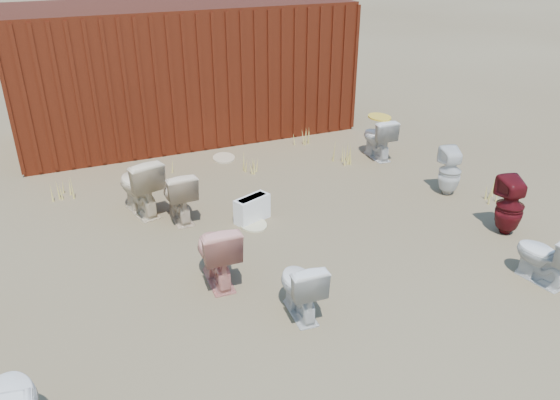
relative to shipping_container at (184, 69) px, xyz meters
name	(u,v)px	position (x,y,z in m)	size (l,w,h in m)	color
ground	(300,262)	(0.00, -5.20, -1.20)	(100.00, 100.00, 0.00)	brown
shipping_container	(184,69)	(0.00, 0.00, 0.00)	(6.00, 2.40, 2.40)	#4C1A0C
toilet_front_pink	(216,252)	(-1.01, -5.19, -0.82)	(0.43, 0.75, 0.76)	#DC8B7F
toilet_front_c	(300,286)	(-0.41, -6.08, -0.87)	(0.37, 0.65, 0.66)	silver
toilet_front_maroon	(510,206)	(2.76, -5.61, -0.81)	(0.35, 0.36, 0.77)	#550E13
toilet_front_e	(544,256)	(2.31, -6.60, -0.88)	(0.36, 0.63, 0.65)	silver
toilet_back_beige_left	(178,195)	(-1.04, -3.57, -0.84)	(0.40, 0.71, 0.72)	beige
toilet_back_beige_right	(139,185)	(-1.49, -3.18, -0.79)	(0.46, 0.81, 0.83)	beige
toilet_back_yellowlid	(378,138)	(2.64, -2.69, -0.84)	(0.40, 0.70, 0.72)	silver
toilet_back_e	(450,171)	(2.83, -4.36, -0.84)	(0.32, 0.33, 0.72)	white
yellow_lid	(380,117)	(2.64, -2.69, -0.47)	(0.36, 0.45, 0.03)	gold
loose_tank	(252,209)	(-0.15, -4.01, -1.02)	(0.50, 0.20, 0.35)	white
loose_lid_near	(224,158)	(0.18, -1.70, -1.19)	(0.38, 0.49, 0.02)	#C3B48D
loose_lid_far	(253,224)	(-0.20, -4.12, -1.19)	(0.36, 0.47, 0.02)	beige
weed_clump_a	(63,188)	(-2.46, -2.24, -1.04)	(0.36, 0.36, 0.31)	gold
weed_clump_b	(253,163)	(0.45, -2.40, -1.06)	(0.32, 0.32, 0.28)	gold
weed_clump_c	(340,153)	(1.93, -2.66, -1.03)	(0.36, 0.36, 0.35)	gold
weed_clump_d	(166,168)	(-0.89, -2.02, -1.08)	(0.30, 0.30, 0.23)	gold
weed_clump_e	(303,138)	(1.70, -1.70, -1.04)	(0.34, 0.34, 0.31)	gold
weed_clump_f	(489,191)	(3.26, -4.75, -1.07)	(0.28, 0.28, 0.26)	gold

